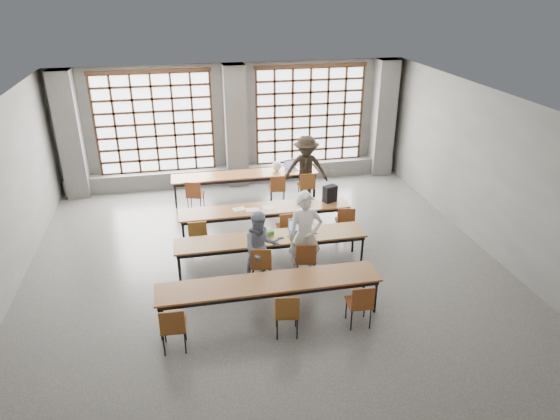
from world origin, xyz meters
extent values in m
plane|color=#494947|center=(0.00, 0.00, 0.00)|extent=(11.00, 11.00, 0.00)
plane|color=silver|center=(0.00, 0.00, 3.50)|extent=(11.00, 11.00, 0.00)
plane|color=#595956|center=(0.00, 5.50, 1.75)|extent=(10.00, 0.00, 10.00)
plane|color=#595956|center=(5.00, 0.00, 1.75)|extent=(0.00, 11.00, 11.00)
cube|color=#5D5D5A|center=(-4.50, 5.22, 1.75)|extent=(0.60, 0.55, 3.50)
cube|color=#5D5D5A|center=(0.00, 5.22, 1.75)|extent=(0.60, 0.55, 3.50)
cube|color=#5D5D5A|center=(4.50, 5.22, 1.75)|extent=(0.60, 0.55, 3.50)
cube|color=white|center=(-2.25, 5.48, 1.90)|extent=(3.20, 0.02, 2.80)
cube|color=black|center=(-2.25, 5.40, 1.90)|extent=(3.20, 0.05, 2.80)
cube|color=black|center=(-2.25, 5.40, 0.45)|extent=(3.32, 0.07, 0.10)
cube|color=black|center=(-2.25, 5.40, 3.35)|extent=(3.32, 0.07, 0.10)
cube|color=white|center=(2.25, 5.48, 1.90)|extent=(3.20, 0.02, 2.80)
cube|color=black|center=(2.25, 5.40, 1.90)|extent=(3.20, 0.05, 2.80)
cube|color=black|center=(2.25, 5.40, 0.45)|extent=(3.32, 0.07, 0.10)
cube|color=black|center=(2.25, 5.40, 3.35)|extent=(3.32, 0.07, 0.10)
cube|color=#5D5D5A|center=(0.00, 5.30, 0.25)|extent=(9.80, 0.35, 0.50)
cube|color=brown|center=(0.08, 4.08, 0.71)|extent=(4.00, 0.70, 0.04)
cube|color=black|center=(0.08, 4.08, 0.65)|extent=(3.90, 0.64, 0.08)
cylinder|color=black|center=(-1.84, 3.79, 0.34)|extent=(0.05, 0.05, 0.69)
cylinder|color=black|center=(-1.84, 4.37, 0.34)|extent=(0.05, 0.05, 0.69)
cylinder|color=black|center=(2.00, 3.79, 0.34)|extent=(0.05, 0.05, 0.69)
cylinder|color=black|center=(2.00, 4.37, 0.34)|extent=(0.05, 0.05, 0.69)
cube|color=brown|center=(0.23, 1.77, 0.71)|extent=(4.00, 0.70, 0.04)
cube|color=black|center=(0.23, 1.77, 0.65)|extent=(3.90, 0.64, 0.08)
cylinder|color=black|center=(-1.69, 1.48, 0.34)|extent=(0.05, 0.05, 0.69)
cylinder|color=black|center=(-1.69, 2.06, 0.34)|extent=(0.05, 0.05, 0.69)
cylinder|color=black|center=(2.15, 1.48, 0.34)|extent=(0.05, 0.05, 0.69)
cylinder|color=black|center=(2.15, 2.06, 0.34)|extent=(0.05, 0.05, 0.69)
cube|color=brown|center=(0.10, 0.30, 0.71)|extent=(4.00, 0.70, 0.04)
cube|color=black|center=(0.10, 0.30, 0.65)|extent=(3.90, 0.64, 0.08)
cylinder|color=black|center=(-1.82, 0.01, 0.34)|extent=(0.05, 0.05, 0.69)
cylinder|color=black|center=(-1.82, 0.59, 0.34)|extent=(0.05, 0.05, 0.69)
cylinder|color=black|center=(2.02, 0.01, 0.34)|extent=(0.05, 0.05, 0.69)
cylinder|color=black|center=(2.02, 0.59, 0.34)|extent=(0.05, 0.05, 0.69)
cube|color=brown|center=(-0.24, -1.34, 0.71)|extent=(4.00, 0.70, 0.04)
cube|color=black|center=(-0.24, -1.34, 0.65)|extent=(3.90, 0.64, 0.08)
cylinder|color=black|center=(-2.16, -1.63, 0.34)|extent=(0.05, 0.05, 0.69)
cylinder|color=black|center=(-2.16, -1.05, 0.34)|extent=(0.05, 0.05, 0.69)
cylinder|color=black|center=(1.68, -1.63, 0.34)|extent=(0.05, 0.05, 0.69)
cylinder|color=black|center=(1.68, -1.05, 0.34)|extent=(0.05, 0.05, 0.69)
cube|color=maroon|center=(-1.32, 3.53, 0.45)|extent=(0.52, 0.52, 0.04)
cube|color=maroon|center=(-1.37, 3.34, 0.68)|extent=(0.39, 0.14, 0.40)
cylinder|color=black|center=(-1.32, 3.53, 0.23)|extent=(0.02, 0.02, 0.45)
cube|color=brown|center=(0.88, 3.53, 0.45)|extent=(0.46, 0.46, 0.04)
cube|color=brown|center=(0.86, 3.33, 0.68)|extent=(0.40, 0.07, 0.40)
cylinder|color=black|center=(0.88, 3.53, 0.23)|extent=(0.02, 0.02, 0.45)
cube|color=brown|center=(1.68, 3.53, 0.45)|extent=(0.44, 0.44, 0.04)
cube|color=brown|center=(1.67, 3.33, 0.68)|extent=(0.40, 0.05, 0.40)
cylinder|color=black|center=(1.68, 3.53, 0.23)|extent=(0.02, 0.02, 0.45)
cube|color=brown|center=(-1.37, 1.22, 0.45)|extent=(0.43, 0.43, 0.04)
cube|color=brown|center=(-1.38, 1.02, 0.68)|extent=(0.40, 0.04, 0.40)
cylinder|color=black|center=(-1.37, 1.22, 0.23)|extent=(0.02, 0.02, 0.45)
cube|color=brown|center=(0.63, 1.22, 0.45)|extent=(0.43, 0.43, 0.04)
cube|color=brown|center=(0.63, 1.02, 0.68)|extent=(0.40, 0.04, 0.40)
cylinder|color=black|center=(0.63, 1.22, 0.23)|extent=(0.02, 0.02, 0.45)
cube|color=maroon|center=(2.03, 1.22, 0.45)|extent=(0.49, 0.49, 0.04)
cube|color=maroon|center=(1.99, 1.02, 0.68)|extent=(0.40, 0.11, 0.40)
cylinder|color=black|center=(2.03, 1.22, 0.23)|extent=(0.02, 0.02, 0.45)
cube|color=brown|center=(-0.20, -0.25, 0.45)|extent=(0.49, 0.49, 0.04)
cube|color=brown|center=(-0.24, -0.44, 0.68)|extent=(0.40, 0.10, 0.40)
cylinder|color=black|center=(-0.20, -0.25, 0.23)|extent=(0.02, 0.02, 0.45)
cube|color=maroon|center=(0.70, -0.25, 0.45)|extent=(0.48, 0.48, 0.04)
cube|color=maroon|center=(0.67, -0.44, 0.68)|extent=(0.40, 0.10, 0.40)
cylinder|color=black|center=(0.70, -0.25, 0.23)|extent=(0.02, 0.02, 0.45)
cube|color=brown|center=(-1.94, -1.89, 0.45)|extent=(0.44, 0.44, 0.04)
cube|color=brown|center=(-1.95, -2.09, 0.68)|extent=(0.40, 0.05, 0.40)
cylinder|color=black|center=(-1.94, -1.89, 0.23)|extent=(0.02, 0.02, 0.45)
cube|color=brown|center=(-0.04, -1.89, 0.45)|extent=(0.48, 0.48, 0.04)
cube|color=brown|center=(-0.08, -2.09, 0.68)|extent=(0.40, 0.09, 0.40)
cylinder|color=black|center=(-0.04, -1.89, 0.23)|extent=(0.02, 0.02, 0.45)
cube|color=brown|center=(1.26, -1.89, 0.45)|extent=(0.44, 0.44, 0.04)
cube|color=brown|center=(1.24, -2.09, 0.68)|extent=(0.40, 0.05, 0.40)
cylinder|color=black|center=(1.26, -1.89, 0.23)|extent=(0.02, 0.02, 0.45)
imported|color=white|center=(0.70, -0.20, 0.94)|extent=(0.72, 0.50, 1.89)
imported|color=#19254C|center=(-0.20, -0.20, 0.78)|extent=(0.78, 0.63, 1.55)
imported|color=black|center=(1.68, 3.58, 0.93)|extent=(1.31, 0.92, 1.85)
cube|color=#B0B0B5|center=(0.65, 0.35, 0.74)|extent=(0.42, 0.35, 0.02)
cube|color=black|center=(0.65, 0.35, 0.75)|extent=(0.34, 0.25, 0.00)
cube|color=#B0B0B5|center=(0.69, 0.49, 0.86)|extent=(0.36, 0.16, 0.26)
cube|color=#93B1FF|center=(0.68, 0.48, 0.83)|extent=(0.31, 0.13, 0.21)
cube|color=#B8B8BD|center=(1.43, 4.13, 0.74)|extent=(0.42, 0.35, 0.02)
cube|color=black|center=(1.44, 4.12, 0.75)|extent=(0.34, 0.26, 0.00)
cube|color=#B8B8BD|center=(1.39, 4.26, 0.86)|extent=(0.36, 0.16, 0.26)
cube|color=#84A0E4|center=(1.40, 4.25, 0.83)|extent=(0.31, 0.13, 0.21)
ellipsoid|color=silver|center=(1.05, 0.28, 0.75)|extent=(0.11, 0.08, 0.04)
cube|color=#327C28|center=(0.05, 0.38, 0.78)|extent=(0.27, 0.17, 0.09)
cube|color=black|center=(0.28, 0.20, 0.74)|extent=(0.14, 0.09, 0.01)
cube|color=silver|center=(-0.37, 1.82, 0.73)|extent=(0.34, 0.27, 0.00)
cube|color=white|center=(-0.07, 1.72, 0.73)|extent=(0.31, 0.23, 0.00)
cube|color=white|center=(0.33, 1.77, 0.73)|extent=(0.30, 0.21, 0.00)
cube|color=black|center=(1.83, 1.82, 0.93)|extent=(0.37, 0.30, 0.40)
ellipsoid|color=white|center=(0.98, 4.13, 0.87)|extent=(0.27, 0.22, 0.29)
cube|color=#9F2313|center=(-1.94, -1.89, 0.50)|extent=(0.22, 0.16, 0.06)
camera|label=1|loc=(-1.56, -8.70, 5.63)|focal=32.00mm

